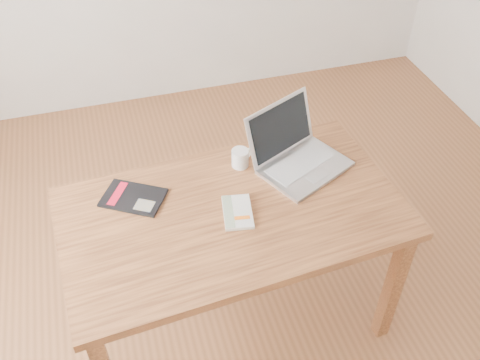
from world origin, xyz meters
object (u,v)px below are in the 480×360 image
object	(u,v)px
coffee_mug	(241,157)
white_guidebook	(238,212)
desk	(233,225)
black_guidebook	(133,198)
laptop	(296,154)

from	to	relation	value
coffee_mug	white_guidebook	bearing A→B (deg)	-137.65
desk	coffee_mug	size ratio (longest dim) A/B	13.89
desk	black_guidebook	world-z (taller)	black_guidebook
desk	laptop	distance (m)	0.43
white_guidebook	laptop	size ratio (longest dim) A/B	0.43
white_guidebook	coffee_mug	world-z (taller)	coffee_mug
white_guidebook	laptop	xyz separation A→B (m)	(0.34, 0.23, 0.05)
desk	coffee_mug	xyz separation A→B (m)	(0.11, 0.26, 0.13)
desk	white_guidebook	distance (m)	0.10
desk	white_guidebook	world-z (taller)	white_guidebook
laptop	white_guidebook	bearing A→B (deg)	-171.50
desk	white_guidebook	xyz separation A→B (m)	(0.01, -0.02, 0.10)
black_guidebook	coffee_mug	xyz separation A→B (m)	(0.49, 0.08, 0.04)
black_guidebook	coffee_mug	world-z (taller)	coffee_mug
white_guidebook	coffee_mug	xyz separation A→B (m)	(0.10, 0.29, 0.03)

